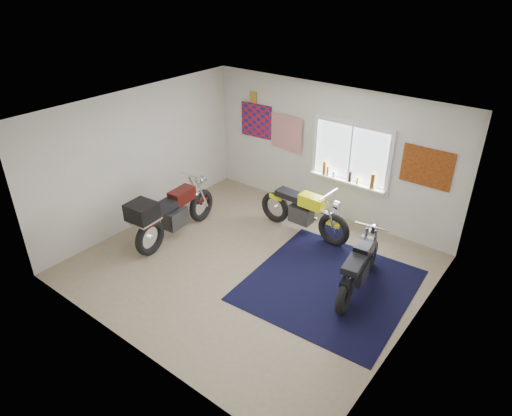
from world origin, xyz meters
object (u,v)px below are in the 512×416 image
Objects in this scene: navy_rug at (329,285)px; maroon_tourer at (170,214)px; black_chrome_bike at (359,268)px; yellow_triumph at (303,212)px.

maroon_tourer reaches higher than navy_rug.
navy_rug is 0.60m from black_chrome_bike.
maroon_tourer reaches higher than black_chrome_bike.
maroon_tourer is (-3.49, -0.81, 0.15)m from black_chrome_bike.
maroon_tourer reaches higher than yellow_triumph.
yellow_triumph is at bearing 51.97° from black_chrome_bike.
yellow_triumph is (-1.27, 1.15, 0.44)m from navy_rug.
black_chrome_bike is at bearing -28.56° from yellow_triumph.
black_chrome_bike is at bearing -81.98° from maroon_tourer.
navy_rug is 1.77m from yellow_triumph.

